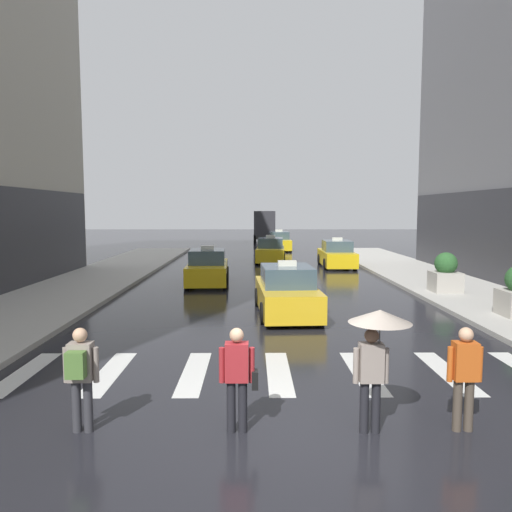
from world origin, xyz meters
The scene contains 13 objects.
ground_plane centered at (0.00, 0.00, 0.00)m, with size 160.00×160.00×0.00m, color black.
crosswalk_markings centered at (0.00, 3.00, 0.00)m, with size 11.30×2.80×0.01m.
taxi_lead centered at (0.57, 8.78, 0.72)m, with size 2.11×4.62×1.80m.
taxi_second centered at (-2.66, 15.44, 0.72)m, with size 2.06×4.60×1.80m.
taxi_third centered at (4.56, 22.08, 0.72)m, with size 1.98×4.56×1.80m.
taxi_fourth centered at (0.64, 24.95, 0.72)m, with size 2.13×4.63×1.80m.
taxi_fifth centered at (1.69, 34.18, 0.72)m, with size 2.05×4.60×1.80m.
box_truck centered at (0.72, 45.72, 1.85)m, with size 2.33×7.56×3.35m.
pedestrian_with_umbrella centered at (1.34, 0.21, 1.52)m, with size 0.96×0.96×1.94m.
pedestrian_with_backpack centered at (-3.20, 0.24, 0.97)m, with size 0.55×0.43×1.65m.
pedestrian_with_handbag centered at (-0.79, 0.25, 0.93)m, with size 0.60×0.24×1.65m.
pedestrian_plain_coat centered at (2.73, 0.27, 0.94)m, with size 0.55×0.24×1.65m.
planter_mid_block centered at (7.27, 12.32, 0.87)m, with size 1.10×1.10×1.60m.
Camera 1 is at (-0.56, -6.97, 3.45)m, focal length 33.83 mm.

